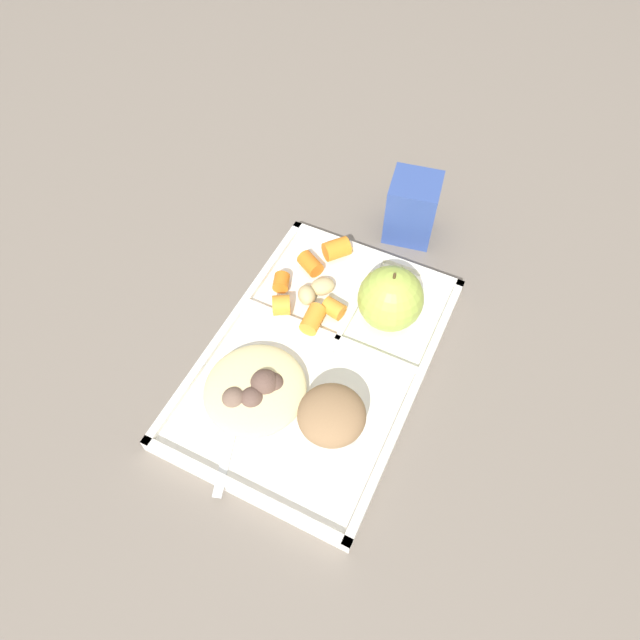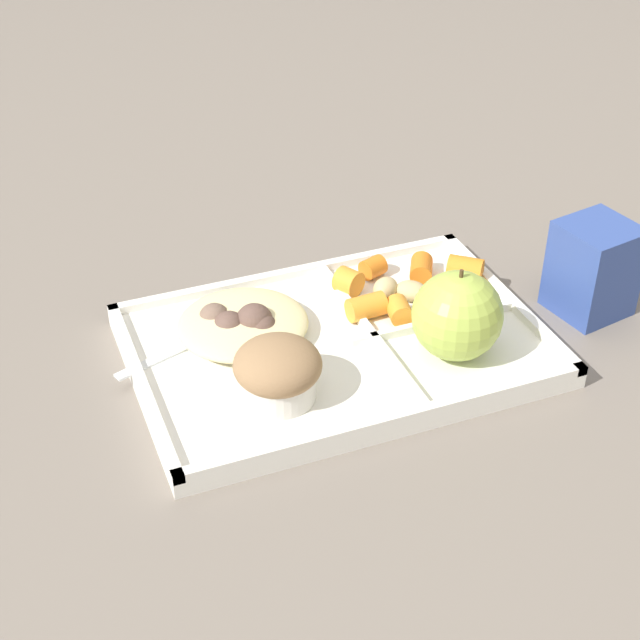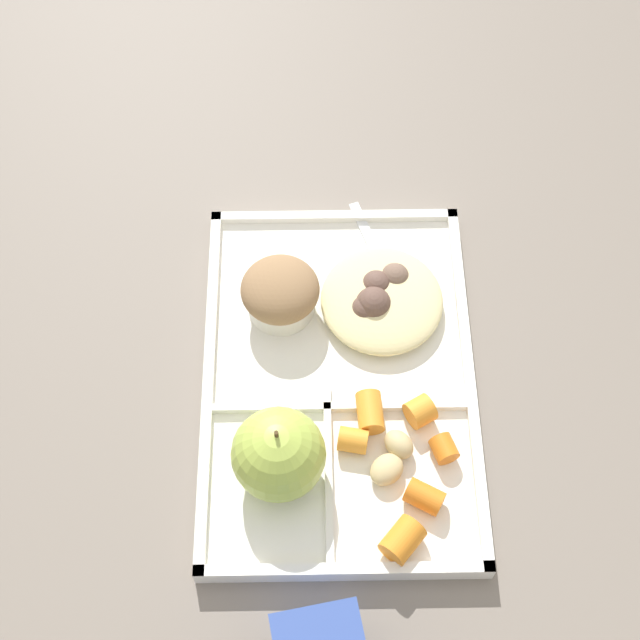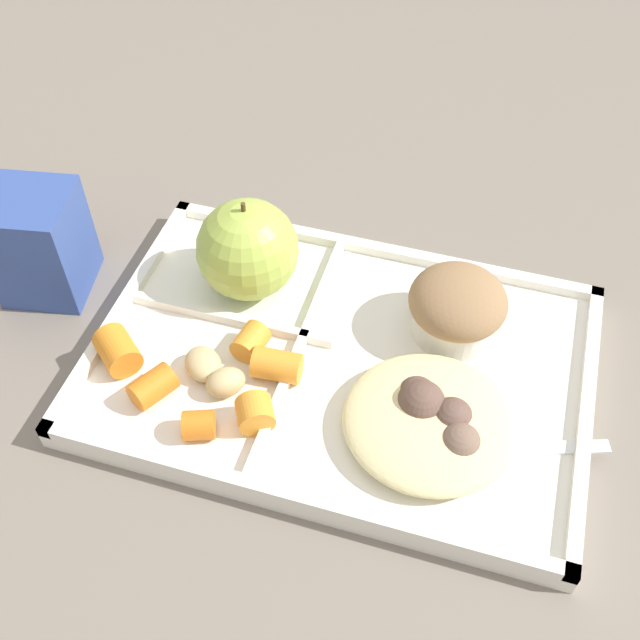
# 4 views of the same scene
# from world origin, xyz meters

# --- Properties ---
(ground) EXTENTS (6.00, 6.00, 0.00)m
(ground) POSITION_xyz_m (0.00, 0.00, 0.00)
(ground) COLOR slate
(lunch_tray) EXTENTS (0.37, 0.25, 0.02)m
(lunch_tray) POSITION_xyz_m (-0.00, 0.00, 0.01)
(lunch_tray) COLOR white
(lunch_tray) RESTS_ON ground
(green_apple) EXTENTS (0.08, 0.08, 0.09)m
(green_apple) POSITION_xyz_m (-0.09, 0.05, 0.06)
(green_apple) COLOR #A8C14C
(green_apple) RESTS_ON lunch_tray
(bran_muffin) EXTENTS (0.08, 0.08, 0.05)m
(bran_muffin) POSITION_xyz_m (0.08, 0.05, 0.04)
(bran_muffin) COLOR silver
(bran_muffin) RESTS_ON lunch_tray
(carrot_slice_edge) EXTENTS (0.04, 0.03, 0.02)m
(carrot_slice_edge) POSITION_xyz_m (-0.04, -0.03, 0.03)
(carrot_slice_edge) COLOR orange
(carrot_slice_edge) RESTS_ON lunch_tray
(carrot_slice_small) EXTENTS (0.03, 0.03, 0.02)m
(carrot_slice_small) POSITION_xyz_m (-0.08, -0.09, 0.03)
(carrot_slice_small) COLOR orange
(carrot_slice_small) RESTS_ON lunch_tray
(carrot_slice_diagonal) EXTENTS (0.04, 0.04, 0.03)m
(carrot_slice_diagonal) POSITION_xyz_m (-0.16, -0.05, 0.03)
(carrot_slice_diagonal) COLOR orange
(carrot_slice_diagonal) RESTS_ON lunch_tray
(carrot_slice_back) EXTENTS (0.04, 0.04, 0.02)m
(carrot_slice_back) POSITION_xyz_m (-0.12, -0.07, 0.03)
(carrot_slice_back) COLOR orange
(carrot_slice_back) RESTS_ON lunch_tray
(carrot_slice_center) EXTENTS (0.03, 0.03, 0.03)m
(carrot_slice_center) POSITION_xyz_m (-0.04, -0.07, 0.03)
(carrot_slice_center) COLOR orange
(carrot_slice_center) RESTS_ON lunch_tray
(carrot_slice_near_corner) EXTENTS (0.03, 0.03, 0.02)m
(carrot_slice_near_corner) POSITION_xyz_m (-0.07, -0.01, 0.03)
(carrot_slice_near_corner) COLOR orange
(carrot_slice_near_corner) RESTS_ON lunch_tray
(potato_chunk_wedge) EXTENTS (0.04, 0.04, 0.02)m
(potato_chunk_wedge) POSITION_xyz_m (-0.10, -0.04, 0.02)
(potato_chunk_wedge) COLOR tan
(potato_chunk_wedge) RESTS_ON lunch_tray
(potato_chunk_small) EXTENTS (0.04, 0.04, 0.02)m
(potato_chunk_small) POSITION_xyz_m (-0.07, -0.05, 0.03)
(potato_chunk_small) COLOR tan
(potato_chunk_small) RESTS_ON lunch_tray
(egg_noodle_pile) EXTENTS (0.12, 0.12, 0.02)m
(egg_noodle_pile) POSITION_xyz_m (0.08, -0.04, 0.03)
(egg_noodle_pile) COLOR beige
(egg_noodle_pile) RESTS_ON lunch_tray
(meatball_center) EXTENTS (0.03, 0.03, 0.03)m
(meatball_center) POSITION_xyz_m (0.10, -0.06, 0.03)
(meatball_center) COLOR #755B4C
(meatball_center) RESTS_ON lunch_tray
(meatball_front) EXTENTS (0.03, 0.03, 0.03)m
(meatball_front) POSITION_xyz_m (0.06, -0.03, 0.03)
(meatball_front) COLOR brown
(meatball_front) RESTS_ON lunch_tray
(meatball_back) EXTENTS (0.04, 0.04, 0.04)m
(meatball_back) POSITION_xyz_m (0.07, -0.03, 0.03)
(meatball_back) COLOR brown
(meatball_back) RESTS_ON lunch_tray
(meatball_side) EXTENTS (0.03, 0.03, 0.03)m
(meatball_side) POSITION_xyz_m (0.09, -0.04, 0.03)
(meatball_side) COLOR brown
(meatball_side) RESTS_ON lunch_tray
(plastic_fork) EXTENTS (0.14, 0.06, 0.00)m
(plastic_fork) POSITION_xyz_m (0.13, -0.04, 0.02)
(plastic_fork) COLOR white
(plastic_fork) RESTS_ON lunch_tray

